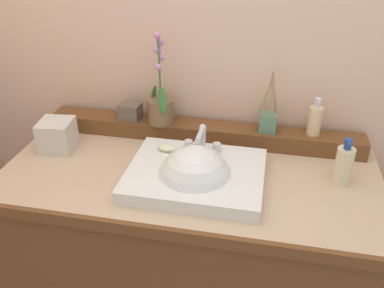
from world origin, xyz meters
TOP-DOWN VIEW (x-y plane):
  - wall_back at (0.00, 0.44)m, footprint 2.98×0.20m
  - vanity_cabinet at (0.00, -0.00)m, footprint 1.42×0.67m
  - back_ledge at (0.00, 0.26)m, footprint 1.34×0.11m
  - sink_basin at (0.04, -0.07)m, footprint 0.49×0.39m
  - soap_bar at (-0.10, 0.05)m, footprint 0.07×0.04m
  - potted_plant at (-0.17, 0.25)m, footprint 0.11×0.13m
  - soap_dispenser at (0.46, 0.27)m, footprint 0.05×0.06m
  - reed_diffuser at (0.27, 0.26)m, footprint 0.08×0.09m
  - trinket_box at (-0.31, 0.25)m, footprint 0.09×0.08m
  - lotion_bottle at (0.55, 0.04)m, footprint 0.06×0.07m
  - tissue_box at (-0.56, 0.06)m, footprint 0.14×0.14m

SIDE VIEW (x-z plane):
  - vanity_cabinet at x=0.00m, z-range 0.00..0.88m
  - sink_basin at x=0.04m, z-range 0.75..1.04m
  - back_ledge at x=0.00m, z-range 0.88..0.95m
  - tissue_box at x=-0.56m, z-range 0.88..1.01m
  - soap_bar at x=-0.10m, z-range 0.93..0.96m
  - lotion_bottle at x=0.55m, z-range 0.87..1.05m
  - trinket_box at x=-0.31m, z-range 0.95..1.02m
  - reed_diffuser at x=0.27m, z-range 0.87..1.12m
  - soap_dispenser at x=0.46m, z-range 0.94..1.10m
  - potted_plant at x=-0.17m, z-range 0.84..1.22m
  - wall_back at x=0.00m, z-range 0.00..2.48m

